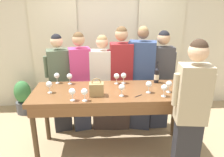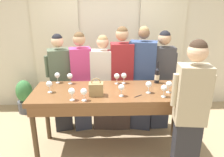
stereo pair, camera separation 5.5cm
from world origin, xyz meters
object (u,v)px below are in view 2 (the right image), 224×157
at_px(guest_pink_top, 81,81).
at_px(guest_navy_coat, 142,80).
at_px(wine_glass_back_mid, 164,88).
at_px(wine_glass_back_left, 121,88).
at_px(wine_glass_by_bottle, 124,76).
at_px(wine_glass_center_right, 70,76).
at_px(wine_glass_by_handbag, 57,76).
at_px(guest_cream_sweater, 103,83).
at_px(wine_glass_back_right, 117,76).
at_px(handbag, 96,89).
at_px(potted_plant, 25,96).
at_px(host_pouring, 190,114).
at_px(wine_glass_front_right, 149,85).
at_px(guest_olive_jacket, 61,83).
at_px(wine_glass_near_host, 84,92).
at_px(tasting_bar, 112,97).
at_px(wine_glass_front_left, 49,84).
at_px(guest_beige_cap, 161,79).
at_px(wine_glass_center_left, 169,84).
at_px(wine_bottle, 157,75).
at_px(wine_glass_front_mid, 72,92).
at_px(wine_glass_center_mid, 184,84).
at_px(guest_striped_shirt, 122,79).

bearing_deg(guest_pink_top, guest_navy_coat, 0.00).
bearing_deg(wine_glass_back_mid, wine_glass_back_left, 175.12).
bearing_deg(wine_glass_by_bottle, wine_glass_back_mid, -47.83).
height_order(wine_glass_center_right, wine_glass_by_handbag, same).
bearing_deg(guest_cream_sweater, wine_glass_back_right, -60.33).
xyz_separation_m(handbag, potted_plant, (-1.53, 1.47, -0.73)).
bearing_deg(potted_plant, host_pouring, -37.11).
distance_m(wine_glass_front_right, guest_olive_jacket, 1.55).
relative_size(wine_glass_near_host, wine_glass_by_bottle, 1.00).
relative_size(tasting_bar, wine_glass_center_right, 13.62).
relative_size(wine_glass_front_left, guest_cream_sweater, 0.10).
height_order(wine_glass_back_left, guest_beige_cap, guest_beige_cap).
bearing_deg(potted_plant, wine_glass_center_left, -29.19).
relative_size(wine_glass_back_left, wine_glass_by_bottle, 1.00).
xyz_separation_m(wine_bottle, wine_glass_front_mid, (-1.22, -0.59, -0.00)).
relative_size(wine_glass_front_mid, wine_glass_front_right, 1.00).
bearing_deg(wine_glass_center_right, wine_glass_by_handbag, 166.85).
bearing_deg(wine_glass_center_right, wine_glass_front_left, -124.73).
bearing_deg(wine_glass_front_mid, guest_cream_sweater, 67.50).
distance_m(wine_glass_near_host, guest_cream_sweater, 1.02).
bearing_deg(guest_pink_top, wine_glass_near_host, -81.94).
height_order(wine_glass_center_mid, wine_glass_by_bottle, same).
xyz_separation_m(wine_glass_front_mid, guest_navy_coat, (1.05, 0.94, -0.19)).
bearing_deg(wine_glass_center_mid, wine_glass_back_right, 157.42).
bearing_deg(wine_glass_by_bottle, wine_glass_center_right, 179.27).
bearing_deg(wine_glass_front_mid, wine_bottle, 25.86).
distance_m(wine_glass_front_right, guest_cream_sweater, 1.00).
xyz_separation_m(wine_glass_near_host, guest_beige_cap, (1.24, 0.96, -0.18)).
bearing_deg(guest_cream_sweater, guest_striped_shirt, 0.00).
relative_size(wine_glass_near_host, guest_pink_top, 0.10).
xyz_separation_m(wine_glass_by_bottle, guest_striped_shirt, (-0.01, 0.35, -0.17)).
bearing_deg(wine_glass_center_left, wine_glass_front_right, -179.88).
distance_m(guest_pink_top, guest_beige_cap, 1.37).
height_order(wine_bottle, wine_glass_by_bottle, wine_bottle).
relative_size(wine_glass_center_left, wine_glass_by_handbag, 1.00).
distance_m(tasting_bar, wine_glass_back_right, 0.37).
relative_size(handbag, wine_glass_center_left, 1.49).
distance_m(tasting_bar, wine_glass_front_left, 0.89).
bearing_deg(wine_glass_center_mid, guest_striped_shirt, 137.14).
bearing_deg(guest_striped_shirt, guest_beige_cap, -0.00).
bearing_deg(wine_glass_center_left, guest_pink_top, 149.91).
bearing_deg(wine_bottle, wine_glass_center_mid, -53.90).
distance_m(wine_glass_center_left, wine_glass_center_mid, 0.21).
bearing_deg(guest_striped_shirt, host_pouring, -62.46).
height_order(tasting_bar, host_pouring, host_pouring).
xyz_separation_m(wine_glass_center_left, wine_glass_back_left, (-0.66, -0.09, 0.00)).
distance_m(wine_glass_center_mid, wine_glass_back_right, 0.98).
bearing_deg(guest_beige_cap, guest_navy_coat, 180.00).
bearing_deg(wine_glass_center_right, guest_pink_top, 69.30).
distance_m(wine_glass_back_mid, guest_olive_jacket, 1.77).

